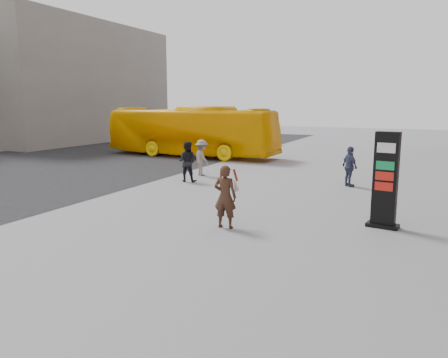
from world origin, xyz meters
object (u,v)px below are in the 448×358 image
at_px(pedestrian_a, 187,162).
at_px(bus, 191,131).
at_px(woman, 225,196).
at_px(info_pylon, 385,180).
at_px(pedestrian_c, 350,167).
at_px(pedestrian_b, 202,158).

bearing_deg(pedestrian_a, bus, -71.13).
xyz_separation_m(woman, bus, (-8.59, 13.64, 0.67)).
xyz_separation_m(info_pylon, pedestrian_c, (-1.78, 5.60, -0.48)).
relative_size(woman, pedestrian_a, 1.00).
height_order(info_pylon, pedestrian_a, info_pylon).
relative_size(bus, pedestrian_b, 6.73).
bearing_deg(pedestrian_a, pedestrian_c, -173.86).
bearing_deg(pedestrian_b, pedestrian_c, -143.56).
bearing_deg(woman, pedestrian_a, -57.40).
bearing_deg(pedestrian_a, info_pylon, 146.03).
bearing_deg(pedestrian_c, woman, 123.63).
height_order(bus, pedestrian_b, bus).
height_order(info_pylon, pedestrian_c, info_pylon).
distance_m(info_pylon, pedestrian_a, 9.12).
relative_size(woman, pedestrian_b, 1.04).
xyz_separation_m(info_pylon, pedestrian_b, (-8.43, 5.52, -0.47)).
distance_m(woman, pedestrian_c, 7.71).
relative_size(info_pylon, pedestrian_b, 1.57).
height_order(info_pylon, pedestrian_b, info_pylon).
distance_m(info_pylon, pedestrian_b, 10.09).
bearing_deg(bus, pedestrian_c, -117.83).
distance_m(pedestrian_b, pedestrian_c, 6.65).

